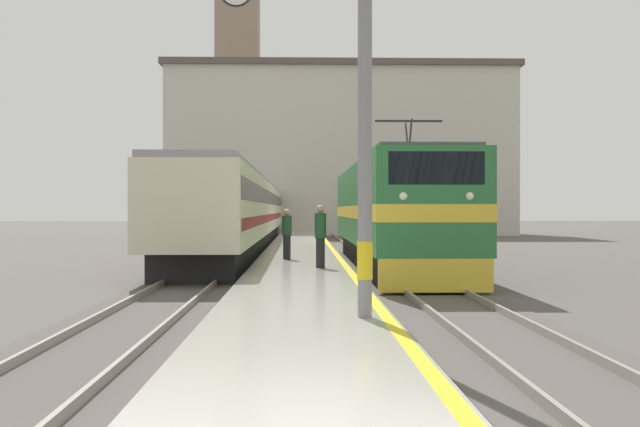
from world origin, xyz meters
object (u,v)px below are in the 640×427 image
Objects in this scene: second_waiting_passenger at (287,233)px; clock_tower at (238,71)px; catenary_mast at (372,59)px; person_on_platform at (320,234)px; locomotive_train at (390,213)px; passenger_train at (250,211)px.

clock_tower is (-5.52, 45.87, 13.99)m from second_waiting_passenger.
catenary_mast is 4.40× the size of person_on_platform.
clock_tower reaches higher than locomotive_train.
locomotive_train is 10.90× the size of second_waiting_passenger.
passenger_train is 27.89× the size of person_on_platform.
locomotive_train is at bearing 62.77° from person_on_platform.
person_on_platform is at bearing -82.46° from clock_tower.
catenary_mast is 10.58m from person_on_platform.
clock_tower is (-7.11, 59.75, 10.82)m from catenary_mast.
passenger_train is at bearing -83.61° from clock_tower.
passenger_train is 1.77× the size of clock_tower.
clock_tower is (-9.24, 44.46, 13.33)m from locomotive_train.
clock_tower reaches higher than catenary_mast.
catenary_mast reaches higher than locomotive_train.
clock_tower is at bearing 96.86° from second_waiting_passenger.
second_waiting_passenger is (2.56, -19.43, -0.69)m from passenger_train.
second_waiting_passenger is at bearing -82.50° from passenger_train.
catenary_mast is at bearing -83.21° from clock_tower.
second_waiting_passenger is (-1.59, 13.88, -3.17)m from catenary_mast.
second_waiting_passenger is (-1.05, 3.78, -0.07)m from person_on_platform.
catenary_mast is 0.28× the size of clock_tower.
passenger_train is at bearing 98.84° from person_on_platform.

